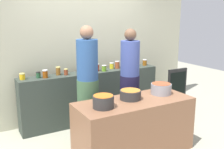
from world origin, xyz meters
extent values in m
plane|color=#A3A28C|center=(0.00, 0.00, 0.00)|extent=(12.00, 12.00, 0.00)
cube|color=#B2B094|center=(0.00, 1.45, 1.50)|extent=(4.80, 0.12, 3.00)
cube|color=#313A33|center=(0.00, 1.10, 0.48)|extent=(2.70, 0.36, 0.95)
cube|color=brown|center=(0.00, -0.30, 0.40)|extent=(1.70, 0.70, 0.80)
cylinder|color=gold|center=(-1.25, 1.12, 1.00)|extent=(0.09, 0.09, 0.09)
cylinder|color=#D6C666|center=(-1.25, 1.12, 1.05)|extent=(0.09, 0.09, 0.02)
cylinder|color=#255231|center=(-0.99, 1.11, 1.00)|extent=(0.07, 0.07, 0.09)
cylinder|color=black|center=(-0.99, 1.11, 1.05)|extent=(0.08, 0.08, 0.01)
cylinder|color=#8C400D|center=(-0.89, 1.05, 1.01)|extent=(0.08, 0.08, 0.12)
cylinder|color=silver|center=(-0.89, 1.05, 1.08)|extent=(0.09, 0.09, 0.02)
cylinder|color=brown|center=(-0.63, 1.15, 1.02)|extent=(0.08, 0.08, 0.13)
cylinder|color=#D6C666|center=(-0.63, 1.15, 1.09)|extent=(0.08, 0.08, 0.02)
cylinder|color=brown|center=(-0.51, 1.08, 1.00)|extent=(0.07, 0.07, 0.10)
cylinder|color=#D6C666|center=(-0.51, 1.08, 1.06)|extent=(0.07, 0.07, 0.01)
cylinder|color=olive|center=(-0.19, 1.12, 1.02)|extent=(0.08, 0.08, 0.13)
cylinder|color=black|center=(-0.19, 1.12, 1.09)|extent=(0.08, 0.08, 0.01)
cylinder|color=#893814|center=(-0.08, 1.05, 1.00)|extent=(0.09, 0.09, 0.10)
cylinder|color=#D6C666|center=(-0.08, 1.05, 1.06)|extent=(0.09, 0.09, 0.01)
cylinder|color=#A9270B|center=(0.11, 1.11, 1.02)|extent=(0.08, 0.08, 0.13)
cylinder|color=silver|center=(0.11, 1.11, 1.08)|extent=(0.08, 0.08, 0.01)
cylinder|color=#659826|center=(0.22, 1.04, 1.00)|extent=(0.09, 0.09, 0.10)
cylinder|color=silver|center=(0.22, 1.04, 1.06)|extent=(0.09, 0.09, 0.01)
cylinder|color=gold|center=(0.45, 1.17, 1.00)|extent=(0.08, 0.08, 0.10)
cylinder|color=silver|center=(0.45, 1.17, 1.06)|extent=(0.08, 0.08, 0.01)
cylinder|color=#9B4A28|center=(0.56, 1.14, 1.02)|extent=(0.08, 0.08, 0.13)
cylinder|color=silver|center=(0.56, 1.14, 1.09)|extent=(0.09, 0.09, 0.01)
cylinder|color=#AB3A1B|center=(0.71, 1.11, 1.00)|extent=(0.08, 0.08, 0.10)
cylinder|color=silver|center=(0.71, 1.11, 1.06)|extent=(0.08, 0.08, 0.02)
cylinder|color=brown|center=(1.22, 1.12, 1.01)|extent=(0.08, 0.08, 0.11)
cylinder|color=silver|center=(1.22, 1.12, 1.07)|extent=(0.09, 0.09, 0.01)
cylinder|color=#2D2D2D|center=(-0.52, -0.35, 0.88)|extent=(0.28, 0.28, 0.16)
cylinder|color=#C25E1D|center=(-0.52, -0.35, 0.97)|extent=(0.26, 0.26, 0.00)
cylinder|color=#2D2D2D|center=(-0.02, -0.23, 0.87)|extent=(0.30, 0.30, 0.13)
cylinder|color=#AF6B28|center=(-0.02, -0.23, 0.94)|extent=(0.28, 0.28, 0.00)
cylinder|color=gray|center=(0.53, -0.24, 0.88)|extent=(0.31, 0.31, 0.16)
cylinder|color=brown|center=(0.53, -0.24, 0.97)|extent=(0.29, 0.29, 0.00)
cylinder|color=#3E5F3F|center=(-0.41, 0.39, 0.51)|extent=(0.34, 0.34, 1.01)
cylinder|color=#2A4F88|center=(-0.41, 0.39, 1.32)|extent=(0.33, 0.33, 0.62)
sphere|color=#8C6047|center=(-0.41, 0.39, 1.73)|extent=(0.21, 0.21, 0.21)
cylinder|color=#1C1836|center=(0.41, 0.46, 0.48)|extent=(0.34, 0.34, 0.97)
cylinder|color=#3D4D95|center=(0.41, 0.46, 1.27)|extent=(0.32, 0.32, 0.59)
sphere|color=brown|center=(0.41, 0.46, 1.66)|extent=(0.20, 0.20, 0.20)
cube|color=black|center=(1.67, 0.62, 0.46)|extent=(0.47, 0.04, 0.92)
cube|color=black|center=(1.67, 0.60, 0.51)|extent=(0.40, 0.01, 0.70)
camera|label=1|loc=(-2.04, -3.25, 2.00)|focal=42.46mm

